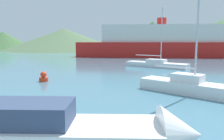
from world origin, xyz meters
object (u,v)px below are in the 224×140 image
Objects in this scene: motorboat_near at (73,131)px; sailboat_inner at (187,85)px; buoy_marker at (44,77)px; ferry_distant at (161,43)px; sailboat_middle at (156,64)px.

motorboat_near is 0.93× the size of sailboat_inner.
buoy_marker is at bearing 113.51° from motorboat_near.
ferry_distant reaches higher than motorboat_near.
sailboat_middle is at bearing 73.58° from motorboat_near.
sailboat_middle is at bearing -98.99° from ferry_distant.
motorboat_near is at bearing -72.64° from sailboat_middle.
sailboat_inner is 35.56m from ferry_distant.
sailboat_inner reaches higher than buoy_marker.
sailboat_inner reaches higher than sailboat_middle.
sailboat_middle is 21.11m from ferry_distant.
sailboat_inner is 14.67m from sailboat_middle.
sailboat_inner is (5.61, 7.56, 0.12)m from motorboat_near.
motorboat_near is 43.85m from ferry_distant.
buoy_marker is at bearing -102.89° from sailboat_middle.
buoy_marker is (-14.20, -31.93, -2.67)m from ferry_distant.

